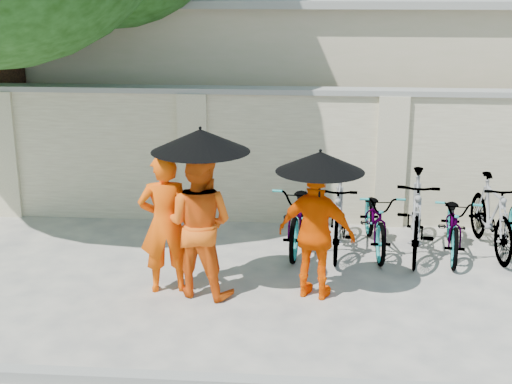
{
  "coord_description": "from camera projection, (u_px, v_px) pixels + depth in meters",
  "views": [
    {
      "loc": [
        0.82,
        -7.44,
        3.61
      ],
      "look_at": [
        0.13,
        1.0,
        1.1
      ],
      "focal_mm": 50.0,
      "sensor_mm": 36.0,
      "label": 1
    }
  ],
  "objects": [
    {
      "name": "parasol_right",
      "position": [
        320.0,
        162.0,
        7.95
      ],
      "size": [
        1.01,
        1.01,
        0.9
      ],
      "color": "black",
      "rests_on": "ground"
    },
    {
      "name": "parasol_center",
      "position": [
        200.0,
        140.0,
        7.98
      ],
      "size": [
        1.13,
        1.13,
        1.03
      ],
      "color": "black",
      "rests_on": "ground"
    },
    {
      "name": "ground",
      "position": [
        238.0,
        308.0,
        8.2
      ],
      "size": [
        80.0,
        80.0,
        0.0
      ],
      "primitive_type": "plane",
      "color": "beige"
    },
    {
      "name": "kerb",
      "position": [
        218.0,
        383.0,
        6.56
      ],
      "size": [
        40.0,
        0.16,
        0.12
      ],
      "primitive_type": "cube",
      "color": "gray",
      "rests_on": "ground"
    },
    {
      "name": "bike_3",
      "position": [
        416.0,
        214.0,
        9.66
      ],
      "size": [
        0.78,
        1.96,
        1.15
      ],
      "primitive_type": "imported",
      "rotation": [
        0.0,
        0.0,
        -0.13
      ],
      "color": "gray",
      "rests_on": "ground"
    },
    {
      "name": "monk_center",
      "position": [
        199.0,
        224.0,
        8.35
      ],
      "size": [
        1.01,
        0.88,
        1.76
      ],
      "primitive_type": "imported",
      "rotation": [
        0.0,
        0.0,
        2.86
      ],
      "color": "#F35C0F",
      "rests_on": "ground"
    },
    {
      "name": "bike_0",
      "position": [
        300.0,
        214.0,
        9.95
      ],
      "size": [
        0.81,
        1.91,
        0.97
      ],
      "primitive_type": "imported",
      "rotation": [
        0.0,
        0.0,
        -0.09
      ],
      "color": "gray",
      "rests_on": "ground"
    },
    {
      "name": "bike_2",
      "position": [
        376.0,
        219.0,
        9.85
      ],
      "size": [
        0.71,
        1.75,
        0.9
      ],
      "primitive_type": "imported",
      "rotation": [
        0.0,
        0.0,
        0.07
      ],
      "color": "gray",
      "rests_on": "ground"
    },
    {
      "name": "bike_1",
      "position": [
        338.0,
        216.0,
        9.76
      ],
      "size": [
        0.63,
        1.78,
        1.05
      ],
      "primitive_type": "imported",
      "rotation": [
        0.0,
        0.0,
        -0.08
      ],
      "color": "gray",
      "rests_on": "ground"
    },
    {
      "name": "monk_left",
      "position": [
        165.0,
        224.0,
        8.44
      ],
      "size": [
        0.69,
        0.53,
        1.7
      ],
      "primitive_type": "imported",
      "rotation": [
        0.0,
        0.0,
        3.35
      ],
      "color": "#FF5405",
      "rests_on": "ground"
    },
    {
      "name": "building_behind",
      "position": [
        373.0,
        86.0,
        14.28
      ],
      "size": [
        14.0,
        6.0,
        3.2
      ],
      "primitive_type": "cube",
      "color": "#C3B093",
      "rests_on": "ground"
    },
    {
      "name": "bike_4",
      "position": [
        454.0,
        224.0,
        9.69
      ],
      "size": [
        0.79,
        1.74,
        0.88
      ],
      "primitive_type": "imported",
      "rotation": [
        0.0,
        0.0,
        -0.12
      ],
      "color": "gray",
      "rests_on": "ground"
    },
    {
      "name": "bike_5",
      "position": [
        491.0,
        215.0,
        9.78
      ],
      "size": [
        0.65,
        1.8,
        1.06
      ],
      "primitive_type": "imported",
      "rotation": [
        0.0,
        0.0,
        0.09
      ],
      "color": "gray",
      "rests_on": "ground"
    },
    {
      "name": "monk_right",
      "position": [
        316.0,
        234.0,
        8.28
      ],
      "size": [
        1.0,
        0.65,
        1.57
      ],
      "primitive_type": "imported",
      "rotation": [
        0.0,
        0.0,
        2.82
      ],
      "color": "#FF5600",
      "rests_on": "ground"
    },
    {
      "name": "compound_wall",
      "position": [
        324.0,
        159.0,
        10.89
      ],
      "size": [
        20.0,
        0.3,
        2.0
      ],
      "primitive_type": "cube",
      "color": "beige",
      "rests_on": "ground"
    }
  ]
}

